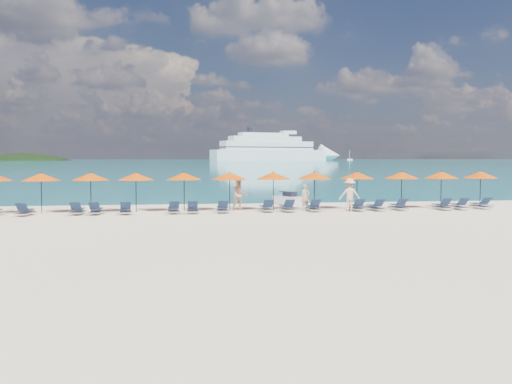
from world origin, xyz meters
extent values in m
plane|color=beige|center=(0.00, 0.00, 0.00)|extent=(1400.00, 1400.00, 0.00)
cube|color=#1FA9B2|center=(0.00, 660.00, 0.01)|extent=(1600.00, 1300.00, 0.01)
ellipsoid|color=black|center=(-150.00, 560.00, -35.00)|extent=(162.00, 126.00, 85.50)
cube|color=silver|center=(86.00, 506.87, 5.12)|extent=(113.94, 50.45, 10.24)
cone|color=silver|center=(151.01, 525.32, 5.12)|extent=(27.82, 27.82, 22.53)
cube|color=silver|center=(84.03, 506.31, 14.33)|extent=(91.43, 41.34, 8.19)
cube|color=silver|center=(82.06, 505.75, 20.48)|extent=(71.37, 33.84, 5.12)
cube|color=silver|center=(80.09, 505.19, 24.57)|extent=(48.86, 24.73, 3.58)
cube|color=black|center=(84.03, 506.31, 12.80)|extent=(92.57, 41.85, 0.92)
cube|color=black|center=(84.03, 506.31, 16.38)|extent=(90.29, 40.84, 0.92)
cylinder|color=black|center=(66.49, 501.34, 28.67)|extent=(4.51, 4.51, 5.63)
cube|color=silver|center=(143.37, 559.39, 0.79)|extent=(5.92, 1.97, 1.58)
cylinder|color=silver|center=(143.37, 559.39, 5.92)|extent=(0.36, 0.36, 9.87)
cube|color=silver|center=(194.14, 598.29, 0.83)|extent=(6.25, 2.08, 1.67)
cylinder|color=silver|center=(194.14, 598.29, 6.25)|extent=(0.37, 0.37, 10.41)
cube|color=silver|center=(2.96, 8.76, 0.29)|extent=(1.76, 2.49, 0.54)
cube|color=black|center=(3.04, 8.58, 0.68)|extent=(0.85, 1.09, 0.34)
cylinder|color=black|center=(2.72, 9.29, 0.83)|extent=(0.51, 0.27, 0.06)
imported|color=#DBA889|center=(3.17, 4.68, 0.76)|extent=(0.63, 0.49, 1.53)
imported|color=#DBA889|center=(-0.69, 4.98, 0.92)|extent=(0.96, 0.64, 1.84)
imported|color=#DBA889|center=(5.55, 3.74, 0.94)|extent=(1.30, 0.75, 1.89)
cylinder|color=black|center=(-11.70, 4.94, 1.10)|extent=(0.05, 0.05, 2.20)
cone|color=#D94703|center=(-11.70, 4.94, 2.02)|extent=(2.10, 2.10, 0.42)
sphere|color=black|center=(-11.70, 4.94, 2.24)|extent=(0.08, 0.08, 0.08)
cylinder|color=black|center=(-9.07, 5.07, 1.10)|extent=(0.05, 0.05, 2.20)
cone|color=#D94703|center=(-9.07, 5.07, 2.02)|extent=(2.10, 2.10, 0.42)
sphere|color=black|center=(-9.07, 5.07, 2.24)|extent=(0.08, 0.08, 0.08)
cylinder|color=black|center=(-6.58, 5.05, 1.10)|extent=(0.05, 0.05, 2.20)
cone|color=#D94703|center=(-6.58, 5.05, 2.02)|extent=(2.10, 2.10, 0.42)
sphere|color=black|center=(-6.58, 5.05, 2.24)|extent=(0.08, 0.08, 0.08)
cylinder|color=black|center=(-3.87, 5.16, 1.10)|extent=(0.05, 0.05, 2.20)
cone|color=#D94703|center=(-3.87, 5.16, 2.02)|extent=(2.10, 2.10, 0.42)
sphere|color=black|center=(-3.87, 5.16, 2.24)|extent=(0.08, 0.08, 0.08)
cylinder|color=black|center=(-1.24, 5.12, 1.10)|extent=(0.05, 0.05, 2.20)
cone|color=#D94703|center=(-1.24, 5.12, 2.02)|extent=(2.10, 2.10, 0.42)
sphere|color=black|center=(-1.24, 5.12, 2.24)|extent=(0.08, 0.08, 0.08)
cylinder|color=black|center=(1.33, 5.09, 1.10)|extent=(0.05, 0.05, 2.20)
cone|color=#D94703|center=(1.33, 5.09, 2.02)|extent=(2.10, 2.10, 0.42)
sphere|color=black|center=(1.33, 5.09, 2.24)|extent=(0.08, 0.08, 0.08)
cylinder|color=black|center=(3.81, 5.12, 1.10)|extent=(0.05, 0.05, 2.20)
cone|color=#D94703|center=(3.81, 5.12, 2.02)|extent=(2.10, 2.10, 0.42)
sphere|color=black|center=(3.81, 5.12, 2.24)|extent=(0.08, 0.08, 0.08)
cylinder|color=black|center=(6.47, 5.19, 1.10)|extent=(0.05, 0.05, 2.20)
cone|color=#D94703|center=(6.47, 5.19, 2.02)|extent=(2.10, 2.10, 0.42)
sphere|color=black|center=(6.47, 5.19, 2.24)|extent=(0.08, 0.08, 0.08)
cylinder|color=black|center=(9.21, 5.01, 1.10)|extent=(0.05, 0.05, 2.20)
cone|color=#D94703|center=(9.21, 5.01, 2.02)|extent=(2.10, 2.10, 0.42)
sphere|color=black|center=(9.21, 5.01, 2.24)|extent=(0.08, 0.08, 0.08)
cylinder|color=black|center=(11.73, 4.95, 1.10)|extent=(0.05, 0.05, 2.20)
cone|color=#D94703|center=(11.73, 4.95, 2.02)|extent=(2.10, 2.10, 0.42)
sphere|color=black|center=(11.73, 4.95, 2.24)|extent=(0.08, 0.08, 0.08)
cylinder|color=black|center=(14.39, 5.10, 1.10)|extent=(0.05, 0.05, 2.20)
cone|color=#D94703|center=(14.39, 5.10, 2.02)|extent=(2.10, 2.10, 0.42)
sphere|color=black|center=(14.39, 5.10, 2.24)|extent=(0.08, 0.08, 0.08)
cube|color=silver|center=(-12.29, 3.74, 0.14)|extent=(0.72, 1.73, 0.06)
cube|color=#172743|center=(-12.28, 3.99, 0.30)|extent=(0.62, 1.13, 0.04)
cube|color=#172743|center=(-12.33, 3.20, 0.55)|extent=(0.58, 0.57, 0.43)
cube|color=silver|center=(-9.63, 3.98, 0.14)|extent=(0.67, 1.72, 0.06)
cube|color=#172743|center=(-9.63, 4.23, 0.30)|extent=(0.58, 1.12, 0.04)
cube|color=#172743|center=(-9.65, 3.43, 0.55)|extent=(0.57, 0.55, 0.43)
cube|color=silver|center=(-8.66, 3.92, 0.14)|extent=(0.66, 1.72, 0.06)
cube|color=#172743|center=(-8.65, 4.17, 0.30)|extent=(0.58, 1.11, 0.04)
cube|color=#172743|center=(-8.67, 3.37, 0.55)|extent=(0.56, 0.55, 0.43)
cube|color=silver|center=(-7.08, 3.82, 0.14)|extent=(0.79, 1.75, 0.06)
cube|color=#172743|center=(-7.11, 4.07, 0.30)|extent=(0.66, 1.15, 0.04)
cube|color=#172743|center=(-7.03, 3.27, 0.55)|extent=(0.60, 0.59, 0.43)
cube|color=silver|center=(-4.48, 3.81, 0.14)|extent=(0.74, 1.74, 0.06)
cube|color=#172743|center=(-4.50, 4.06, 0.30)|extent=(0.63, 1.14, 0.04)
cube|color=#172743|center=(-4.44, 3.26, 0.55)|extent=(0.59, 0.57, 0.43)
cube|color=silver|center=(-3.43, 3.83, 0.14)|extent=(0.65, 1.71, 0.06)
cube|color=#172743|center=(-3.43, 4.08, 0.30)|extent=(0.57, 1.11, 0.04)
cube|color=#172743|center=(-3.44, 3.28, 0.55)|extent=(0.56, 0.55, 0.43)
cube|color=silver|center=(-1.78, 3.90, 0.14)|extent=(0.63, 1.70, 0.06)
cube|color=#172743|center=(-1.77, 4.15, 0.30)|extent=(0.55, 1.10, 0.04)
cube|color=#172743|center=(-1.78, 3.35, 0.55)|extent=(0.55, 0.54, 0.43)
cube|color=silver|center=(0.75, 4.01, 0.14)|extent=(0.69, 1.72, 0.06)
cube|color=#172743|center=(0.74, 4.26, 0.30)|extent=(0.59, 1.12, 0.04)
cube|color=#172743|center=(0.77, 3.46, 0.55)|extent=(0.57, 0.56, 0.43)
cube|color=silver|center=(1.91, 3.90, 0.14)|extent=(0.68, 1.72, 0.06)
cube|color=#172743|center=(1.90, 4.14, 0.30)|extent=(0.59, 1.12, 0.04)
cube|color=#172743|center=(1.93, 3.35, 0.55)|extent=(0.57, 0.56, 0.43)
cube|color=silver|center=(3.44, 3.91, 0.14)|extent=(0.64, 1.71, 0.06)
cube|color=#172743|center=(3.43, 4.16, 0.30)|extent=(0.56, 1.10, 0.04)
cube|color=#172743|center=(3.44, 3.36, 0.55)|extent=(0.55, 0.54, 0.43)
cube|color=silver|center=(6.04, 3.90, 0.14)|extent=(0.70, 1.73, 0.06)
cube|color=#172743|center=(6.05, 4.14, 0.30)|extent=(0.60, 1.12, 0.04)
cube|color=#172743|center=(6.01, 3.35, 0.55)|extent=(0.57, 0.56, 0.43)
cube|color=silver|center=(7.15, 3.81, 0.14)|extent=(0.73, 1.74, 0.06)
cube|color=#172743|center=(7.13, 4.06, 0.30)|extent=(0.62, 1.13, 0.04)
cube|color=#172743|center=(7.18, 3.26, 0.55)|extent=(0.58, 0.57, 0.43)
cube|color=silver|center=(8.62, 4.02, 0.14)|extent=(0.64, 1.71, 0.06)
cube|color=#172743|center=(8.62, 4.27, 0.30)|extent=(0.56, 1.11, 0.04)
cube|color=#172743|center=(8.63, 3.47, 0.55)|extent=(0.56, 0.54, 0.43)
cube|color=silver|center=(11.22, 3.78, 0.14)|extent=(0.65, 1.71, 0.06)
cube|color=#172743|center=(11.22, 4.03, 0.30)|extent=(0.57, 1.11, 0.04)
cube|color=#172743|center=(11.21, 3.23, 0.55)|extent=(0.56, 0.55, 0.43)
cube|color=silver|center=(12.33, 3.85, 0.14)|extent=(0.67, 1.72, 0.06)
cube|color=#172743|center=(12.34, 4.10, 0.30)|extent=(0.58, 1.12, 0.04)
cube|color=#172743|center=(12.31, 3.30, 0.55)|extent=(0.57, 0.55, 0.43)
cube|color=silver|center=(13.86, 4.06, 0.14)|extent=(0.69, 1.72, 0.06)
cube|color=#172743|center=(13.85, 4.31, 0.30)|extent=(0.59, 1.12, 0.04)
cube|color=#172743|center=(13.88, 3.51, 0.55)|extent=(0.57, 0.56, 0.43)
camera|label=1|loc=(-4.48, -27.82, 3.09)|focal=40.00mm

